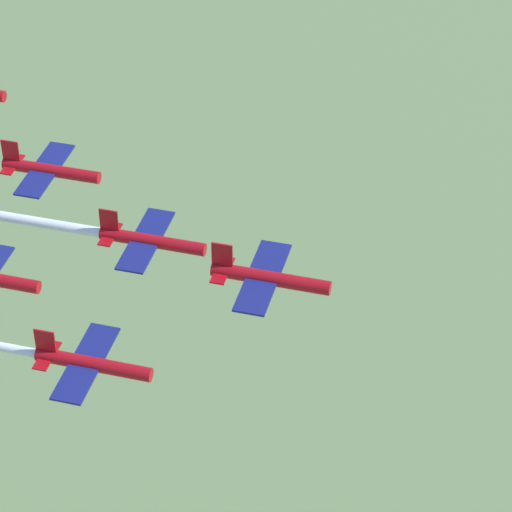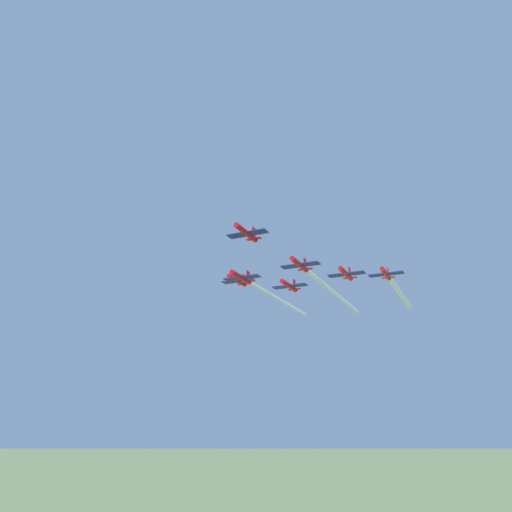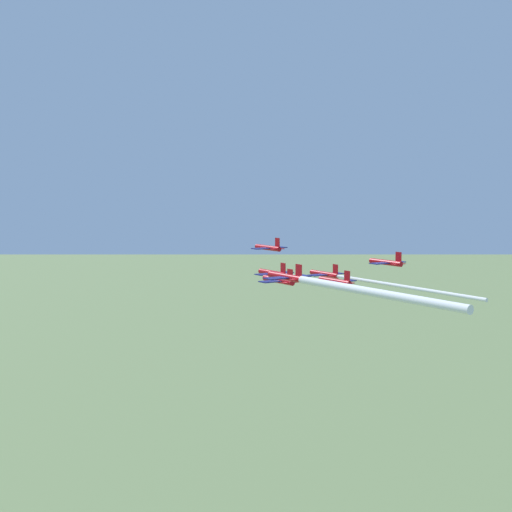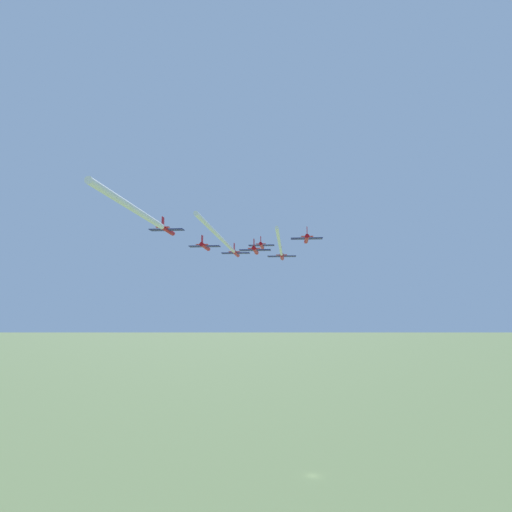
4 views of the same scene
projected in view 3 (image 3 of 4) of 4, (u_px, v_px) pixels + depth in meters
jet_0 at (269, 248)px, 168.06m from camera, size 8.86×8.70×3.17m
jet_1 at (274, 273)px, 154.31m from camera, size 8.86×8.70×3.17m
jet_2 at (325, 274)px, 162.41m from camera, size 8.86×8.70×3.17m
jet_3 at (279, 280)px, 140.10m from camera, size 8.86×8.70×3.17m
jet_4 at (336, 281)px, 148.21m from camera, size 8.86×8.70×3.17m
jet_5 at (387, 262)px, 155.90m from camera, size 8.86×8.70×3.17m
jet_6 at (287, 277)px, 125.69m from camera, size 8.86×8.70×3.17m
smoke_trail_1 at (364, 289)px, 130.47m from camera, size 41.04×28.14×0.91m
smoke_trail_2 at (403, 287)px, 142.08m from camera, size 33.91×23.25×0.75m
smoke_trail_6 at (374, 293)px, 107.17m from camera, size 30.62×21.29×1.34m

